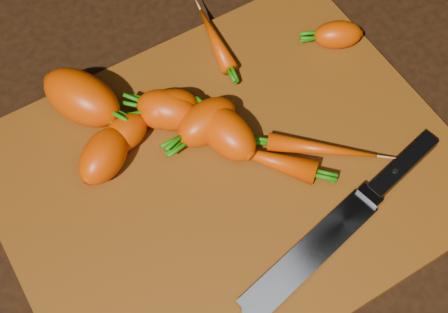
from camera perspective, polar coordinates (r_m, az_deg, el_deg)
ground at (r=0.71m, az=0.42°, el=-1.97°), size 2.00×2.00×0.01m
cutting_board at (r=0.70m, az=0.42°, el=-1.56°), size 0.50×0.40×0.01m
carrot_0 at (r=0.69m, az=-10.94°, el=0.06°), size 0.09×0.08×0.05m
carrot_1 at (r=0.72m, az=-5.05°, el=4.33°), size 0.08×0.06×0.05m
carrot_2 at (r=0.73m, az=-12.88°, el=5.27°), size 0.10×0.12×0.06m
carrot_3 at (r=0.70m, az=0.21°, el=2.19°), size 0.06×0.09×0.05m
carrot_4 at (r=0.70m, az=-1.59°, el=3.16°), size 0.08×0.06×0.05m
carrot_5 at (r=0.71m, az=-9.07°, el=2.10°), size 0.07×0.05×0.04m
carrot_6 at (r=0.80m, az=10.36°, el=10.89°), size 0.07×0.06×0.04m
carrot_7 at (r=0.79m, az=-0.85°, el=10.71°), size 0.04×0.10×0.02m
carrot_8 at (r=0.71m, az=8.96°, el=0.70°), size 0.11×0.10×0.02m
carrot_9 at (r=0.69m, az=4.12°, el=-0.28°), size 0.09×0.10×0.03m
carrot_10 at (r=0.72m, az=-5.21°, el=4.24°), size 0.08×0.08×0.05m
knife at (r=0.66m, az=8.88°, el=-7.81°), size 0.29×0.09×0.02m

